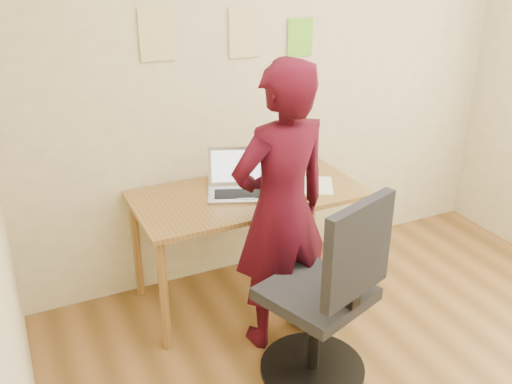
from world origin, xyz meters
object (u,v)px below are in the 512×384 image
phone (281,198)px  person (281,210)px  desk (248,205)px  laptop (237,184)px  office_chair (327,305)px

phone → person: person is taller
desk → phone: size_ratio=10.29×
desk → laptop: 0.16m
phone → person: bearing=-113.3°
desk → office_chair: office_chair is taller
laptop → person: (0.05, -0.50, 0.04)m
desk → office_chair: (0.04, -0.89, -0.18)m
phone → office_chair: bearing=-94.1°
desk → phone: phone is taller
phone → person: (-0.15, -0.29, 0.08)m
phone → person: size_ratio=0.08×
desk → phone: (0.14, -0.17, 0.09)m
laptop → person: size_ratio=0.26×
desk → person: size_ratio=0.85×
phone → office_chair: 0.78m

